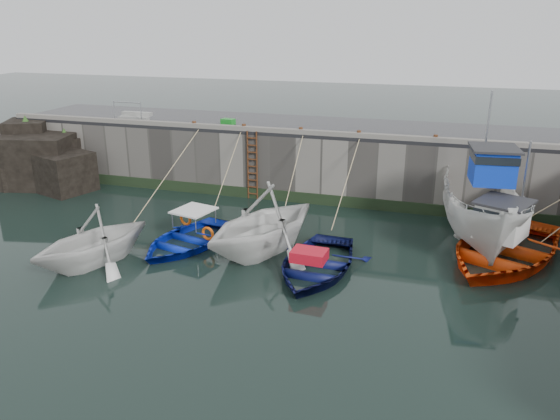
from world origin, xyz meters
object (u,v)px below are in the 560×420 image
(boat_far_white, at_px, (483,212))
(bollard_c, at_px, (301,130))
(boat_near_white, at_px, (95,262))
(boat_far_orange, at_px, (504,247))
(ladder, at_px, (252,166))
(bollard_b, at_px, (244,127))
(bollard_a, at_px, (194,124))
(boat_near_blue, at_px, (187,245))
(bollard_d, at_px, (359,134))
(bollard_e, at_px, (435,138))
(boat_near_navy, at_px, (316,270))
(fish_crate, at_px, (228,122))
(boat_near_blacktrim, at_px, (263,251))

(boat_far_white, relative_size, bollard_c, 27.25)
(boat_near_white, height_order, boat_far_orange, boat_far_orange)
(ladder, bearing_deg, bollard_b, 146.14)
(boat_far_white, distance_m, bollard_b, 11.07)
(ladder, relative_size, bollard_a, 11.43)
(boat_near_blue, bearing_deg, bollard_d, 63.19)
(ladder, xyz_separation_m, bollard_a, (-3.00, 0.34, 1.71))
(boat_near_white, xyz_separation_m, bollard_e, (10.85, 8.66, 3.30))
(boat_far_orange, bearing_deg, boat_near_navy, -130.82)
(boat_near_blue, xyz_separation_m, bollard_c, (2.69, 6.30, 3.30))
(bollard_e, bearing_deg, bollard_d, 180.00)
(boat_far_white, xyz_separation_m, bollard_d, (-5.20, 2.77, 2.11))
(ladder, relative_size, boat_near_white, 0.72)
(boat_far_orange, bearing_deg, boat_near_white, -137.48)
(boat_near_navy, xyz_separation_m, bollard_c, (-2.43, 7.03, 3.30))
(boat_near_white, bearing_deg, boat_far_white, 46.72)
(ladder, height_order, boat_near_blue, ladder)
(fish_crate, bearing_deg, boat_near_white, -85.87)
(fish_crate, xyz_separation_m, bollard_c, (3.95, -1.16, 0.01))
(bollard_b, bearing_deg, bollard_a, 180.00)
(boat_near_blue, bearing_deg, fish_crate, 112.79)
(bollard_e, bearing_deg, boat_far_white, -54.14)
(boat_near_blacktrim, bearing_deg, boat_near_navy, -1.00)
(fish_crate, bearing_deg, boat_near_navy, -41.57)
(boat_far_white, distance_m, bollard_c, 8.55)
(boat_near_navy, bearing_deg, bollard_e, 67.23)
(boat_near_blacktrim, bearing_deg, bollard_b, 139.66)
(ladder, relative_size, boat_far_white, 0.42)
(fish_crate, distance_m, bollard_c, 4.12)
(boat_far_orange, bearing_deg, boat_far_white, 140.01)
(boat_near_blue, bearing_deg, bollard_b, 103.29)
(bollard_a, relative_size, bollard_c, 1.00)
(ladder, distance_m, boat_near_navy, 8.29)
(bollard_c, height_order, bollard_e, same)
(bollard_e, bearing_deg, fish_crate, 173.23)
(boat_far_white, relative_size, fish_crate, 12.15)
(bollard_a, bearing_deg, bollard_d, 0.00)
(bollard_a, xyz_separation_m, bollard_d, (7.80, 0.00, 0.00))
(bollard_e, bearing_deg, bollard_b, 180.00)
(boat_near_white, relative_size, boat_near_blue, 0.98)
(bollard_c, bearing_deg, boat_far_orange, -26.43)
(boat_near_blue, xyz_separation_m, bollard_e, (8.49, 6.30, 3.30))
(ladder, xyz_separation_m, bollard_d, (4.80, 0.34, 1.71))
(boat_near_white, xyz_separation_m, bollard_b, (2.35, 8.66, 3.30))
(boat_near_blacktrim, bearing_deg, boat_near_blue, -150.66)
(boat_far_orange, bearing_deg, bollard_c, 177.98)
(fish_crate, bearing_deg, bollard_c, -5.84)
(ladder, xyz_separation_m, boat_near_white, (-2.85, -8.32, -1.59))
(boat_near_blue, height_order, bollard_e, bollard_e)
(boat_far_white, xyz_separation_m, fish_crate, (-11.75, 3.93, 2.10))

